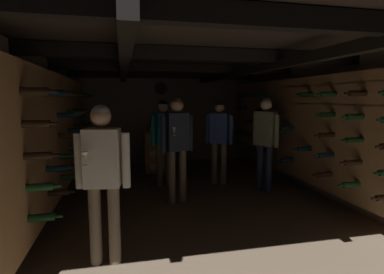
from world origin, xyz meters
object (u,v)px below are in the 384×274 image
at_px(person_host_center, 177,139).
at_px(person_guest_near_left, 103,170).
at_px(person_guest_mid_right, 265,135).
at_px(display_bottle, 151,127).
at_px(person_guest_far_right, 219,134).
at_px(person_guest_rear_center, 163,134).
at_px(wine_crate_stack, 156,152).

xyz_separation_m(person_host_center, person_guest_near_left, (-1.05, -1.70, -0.05)).
bearing_deg(person_guest_near_left, person_guest_mid_right, 35.59).
bearing_deg(display_bottle, person_guest_mid_right, -45.28).
height_order(person_guest_far_right, person_guest_mid_right, person_guest_mid_right).
height_order(person_host_center, person_guest_rear_center, person_host_center).
bearing_deg(display_bottle, person_guest_far_right, -45.22).
bearing_deg(person_guest_rear_center, person_guest_mid_right, -24.19).
bearing_deg(display_bottle, person_host_center, -83.97).
bearing_deg(wine_crate_stack, person_guest_rear_center, -88.86).
distance_m(person_guest_near_left, person_guest_far_right, 3.30).
xyz_separation_m(display_bottle, person_guest_rear_center, (0.14, -1.11, -0.03)).
bearing_deg(display_bottle, person_guest_rear_center, -83.05).
height_order(wine_crate_stack, person_guest_far_right, person_guest_far_right).
height_order(display_bottle, person_guest_near_left, person_guest_near_left).
bearing_deg(wine_crate_stack, display_bottle, -150.87).
xyz_separation_m(display_bottle, person_guest_far_right, (1.22, -1.23, -0.05)).
bearing_deg(wine_crate_stack, person_guest_mid_right, -47.97).
bearing_deg(person_guest_mid_right, wine_crate_stack, 132.03).
bearing_deg(display_bottle, wine_crate_stack, 29.13).
bearing_deg(person_guest_near_left, wine_crate_stack, 76.41).
height_order(display_bottle, person_guest_far_right, person_guest_far_right).
relative_size(display_bottle, person_host_center, 0.21).
distance_m(wine_crate_stack, person_guest_rear_center, 1.29).
distance_m(person_host_center, person_guest_rear_center, 1.01).
bearing_deg(wine_crate_stack, person_guest_far_right, -49.39).
xyz_separation_m(display_bottle, person_guest_near_left, (-0.83, -3.82, -0.05)).
bearing_deg(person_host_center, display_bottle, 96.03).
xyz_separation_m(person_host_center, person_guest_far_right, (0.99, 0.89, -0.05)).
bearing_deg(person_guest_mid_right, person_host_center, -172.08).
xyz_separation_m(person_guest_near_left, person_guest_rear_center, (0.96, 2.71, 0.02)).
bearing_deg(person_guest_mid_right, person_guest_far_right, 134.62).
bearing_deg(person_guest_rear_center, display_bottle, 96.95).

